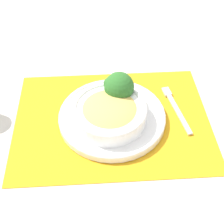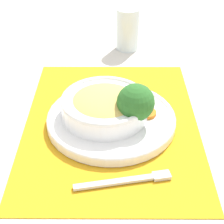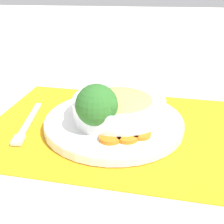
# 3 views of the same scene
# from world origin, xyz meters

# --- Properties ---
(ground_plane) EXTENTS (4.00, 4.00, 0.00)m
(ground_plane) POSITION_xyz_m (0.00, 0.00, 0.00)
(ground_plane) COLOR beige
(placemat) EXTENTS (0.56, 0.44, 0.00)m
(placemat) POSITION_xyz_m (0.00, 0.00, 0.00)
(placemat) COLOR orange
(placemat) RESTS_ON ground_plane
(plate) EXTENTS (0.28, 0.28, 0.02)m
(plate) POSITION_xyz_m (0.00, 0.00, 0.02)
(plate) COLOR white
(plate) RESTS_ON placemat
(bowl) EXTENTS (0.19, 0.19, 0.05)m
(bowl) POSITION_xyz_m (-0.01, -0.01, 0.05)
(bowl) COLOR white
(bowl) RESTS_ON plate
(broccoli_floret) EXTENTS (0.08, 0.08, 0.09)m
(broccoli_floret) POSITION_xyz_m (0.03, 0.05, 0.07)
(broccoli_floret) COLOR #84AD5B
(broccoli_floret) RESTS_ON plate
(carrot_slice_near) EXTENTS (0.04, 0.04, 0.01)m
(carrot_slice_near) POSITION_xyz_m (-0.00, 0.08, 0.02)
(carrot_slice_near) COLOR orange
(carrot_slice_near) RESTS_ON plate
(carrot_slice_middle) EXTENTS (0.04, 0.04, 0.01)m
(carrot_slice_middle) POSITION_xyz_m (-0.03, 0.07, 0.02)
(carrot_slice_middle) COLOR orange
(carrot_slice_middle) RESTS_ON plate
(carrot_slice_far) EXTENTS (0.04, 0.04, 0.01)m
(carrot_slice_far) POSITION_xyz_m (-0.05, 0.06, 0.02)
(carrot_slice_far) COLOR orange
(carrot_slice_far) RESTS_ON plate
(fork) EXTENTS (0.03, 0.18, 0.01)m
(fork) POSITION_xyz_m (0.18, 0.02, 0.01)
(fork) COLOR silver
(fork) RESTS_ON placemat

